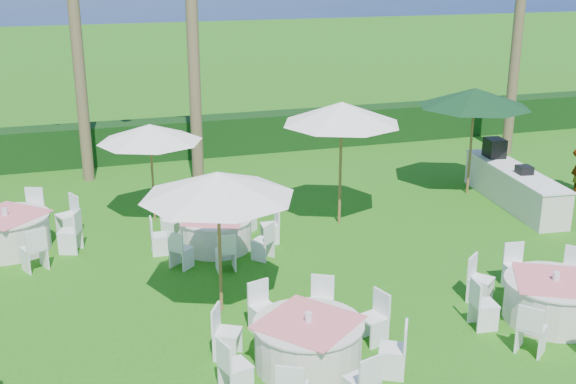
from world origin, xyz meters
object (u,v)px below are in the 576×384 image
at_px(banquet_table_b, 308,343).
at_px(umbrella_d, 342,113).
at_px(banquet_table_e, 216,232).
at_px(umbrella_c, 150,133).
at_px(umbrella_b, 218,185).
at_px(banquet_table_c, 553,299).
at_px(umbrella_green, 475,97).
at_px(banquet_table_d, 7,232).
at_px(buffet_table, 513,185).

xyz_separation_m(banquet_table_b, umbrella_d, (2.76, 5.78, 2.28)).
distance_m(banquet_table_b, umbrella_d, 6.80).
height_order(banquet_table_b, banquet_table_e, banquet_table_b).
height_order(banquet_table_b, umbrella_c, umbrella_c).
relative_size(banquet_table_e, umbrella_c, 1.14).
bearing_deg(umbrella_b, banquet_table_c, -20.81).
bearing_deg(umbrella_green, umbrella_d, -165.22).
height_order(banquet_table_d, umbrella_b, umbrella_b).
distance_m(banquet_table_c, umbrella_c, 9.49).
xyz_separation_m(banquet_table_d, banquet_table_e, (4.34, -1.21, -0.05)).
bearing_deg(banquet_table_d, umbrella_d, -4.37).
relative_size(banquet_table_d, buffet_table, 0.75).
height_order(umbrella_c, umbrella_d, umbrella_d).
height_order(banquet_table_c, umbrella_green, umbrella_green).
height_order(banquet_table_c, banquet_table_e, banquet_table_c).
bearing_deg(banquet_table_c, umbrella_green, 71.05).
bearing_deg(banquet_table_b, umbrella_d, 64.43).
bearing_deg(buffet_table, umbrella_c, 170.44).
distance_m(umbrella_d, umbrella_green, 4.27).
bearing_deg(umbrella_green, banquet_table_b, -135.12).
distance_m(banquet_table_b, umbrella_c, 7.59).
relative_size(banquet_table_d, umbrella_green, 1.07).
distance_m(banquet_table_e, umbrella_b, 3.60).
height_order(banquet_table_d, umbrella_d, umbrella_d).
bearing_deg(umbrella_green, umbrella_c, 177.47).
bearing_deg(banquet_table_c, buffet_table, 62.27).
relative_size(banquet_table_e, umbrella_green, 0.96).
height_order(banquet_table_c, banquet_table_d, banquet_table_d).
bearing_deg(umbrella_b, buffet_table, 22.66).
bearing_deg(buffet_table, banquet_table_e, -175.74).
bearing_deg(banquet_table_b, buffet_table, 37.27).
distance_m(banquet_table_c, banquet_table_e, 7.05).
height_order(banquet_table_d, umbrella_c, umbrella_c).
relative_size(banquet_table_b, umbrella_green, 1.02).
bearing_deg(banquet_table_b, umbrella_b, 112.23).
xyz_separation_m(banquet_table_b, umbrella_c, (-1.45, 7.23, 1.78)).
bearing_deg(umbrella_d, umbrella_green, 14.78).
distance_m(banquet_table_d, umbrella_c, 3.82).
distance_m(banquet_table_b, buffet_table, 9.45).
bearing_deg(umbrella_b, umbrella_c, 96.18).
bearing_deg(umbrella_c, umbrella_b, -83.82).
relative_size(banquet_table_e, buffet_table, 0.68).
bearing_deg(banquet_table_e, umbrella_b, -100.06).
bearing_deg(banquet_table_d, buffet_table, -2.92).
bearing_deg(buffet_table, umbrella_b, -157.34).
bearing_deg(umbrella_b, banquet_table_b, -67.77).
xyz_separation_m(umbrella_c, umbrella_green, (8.34, -0.37, 0.43)).
xyz_separation_m(banquet_table_d, buffet_table, (12.24, -0.62, 0.08)).
relative_size(banquet_table_d, umbrella_b, 1.15).
relative_size(banquet_table_d, umbrella_d, 1.06).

